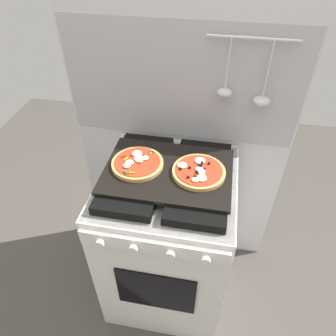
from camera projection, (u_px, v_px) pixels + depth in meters
name	position (u px, v px, depth m)	size (l,w,h in m)	color
ground_plane	(168.00, 282.00, 1.93)	(4.00, 4.00, 0.00)	#4C4742
kitchen_backsplash	(180.00, 147.00, 1.66)	(1.10, 0.09, 1.55)	silver
stove	(168.00, 237.00, 1.63)	(0.60, 0.64, 0.90)	white
baking_tray	(168.00, 171.00, 1.33)	(0.54, 0.38, 0.02)	black
pizza_left	(137.00, 163.00, 1.34)	(0.22, 0.22, 0.03)	tan
pizza_right	(199.00, 171.00, 1.30)	(0.22, 0.22, 0.03)	tan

